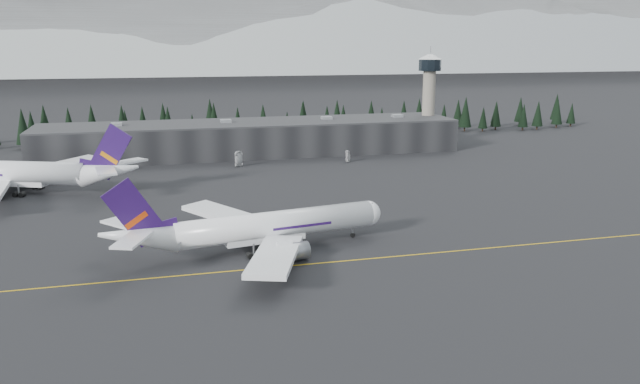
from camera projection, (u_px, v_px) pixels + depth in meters
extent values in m
plane|color=black|center=(345.00, 257.00, 126.14)|extent=(1400.00, 1400.00, 0.00)
cube|color=gold|center=(348.00, 261.00, 124.25)|extent=(400.00, 0.40, 0.02)
cube|color=black|center=(252.00, 139.00, 242.38)|extent=(160.00, 30.00, 12.00)
cube|color=#333335|center=(252.00, 122.00, 240.91)|extent=(160.00, 30.00, 0.60)
cylinder|color=gray|center=(428.00, 107.00, 261.19)|extent=(5.20, 5.20, 32.00)
cylinder|color=black|center=(430.00, 65.00, 257.16)|extent=(9.20, 9.20, 4.50)
cone|color=silver|center=(430.00, 57.00, 256.35)|extent=(10.00, 10.00, 2.00)
cube|color=black|center=(240.00, 123.00, 276.85)|extent=(360.00, 20.00, 15.00)
cylinder|color=white|center=(277.00, 224.00, 131.01)|extent=(43.58, 12.47, 5.64)
sphere|color=white|center=(368.00, 213.00, 139.47)|extent=(5.64, 5.64, 5.64)
cone|color=white|center=(139.00, 237.00, 119.77)|extent=(16.49, 8.09, 8.16)
cube|color=white|center=(232.00, 217.00, 142.12)|extent=(21.91, 25.52, 2.41)
cylinder|color=#93969B|center=(263.00, 227.00, 140.10)|extent=(6.60, 4.50, 3.57)
cube|color=white|center=(275.00, 256.00, 116.19)|extent=(15.61, 27.35, 2.41)
cylinder|color=#93969B|center=(293.00, 252.00, 123.37)|extent=(6.60, 4.50, 3.57)
cube|color=#28104D|center=(135.00, 213.00, 118.47)|extent=(11.83, 2.37, 14.00)
cube|color=#C73C0B|center=(136.00, 220.00, 118.87)|extent=(4.61, 1.25, 3.45)
cube|color=white|center=(125.00, 224.00, 123.75)|extent=(9.81, 10.68, 0.47)
cube|color=white|center=(132.00, 240.00, 113.71)|extent=(7.63, 11.17, 0.47)
cylinder|color=black|center=(353.00, 231.00, 138.88)|extent=(0.47, 0.47, 2.82)
cylinder|color=black|center=(242.00, 239.00, 133.07)|extent=(0.47, 0.47, 2.82)
cylinder|color=black|center=(254.00, 251.00, 125.55)|extent=(0.47, 0.47, 2.82)
cylinder|color=white|center=(2.00, 172.00, 179.98)|extent=(48.91, 24.41, 6.52)
cone|color=white|center=(109.00, 171.00, 175.90)|extent=(19.38, 12.77, 9.44)
cube|color=white|center=(55.00, 167.00, 195.88)|extent=(28.81, 26.39, 2.79)
cylinder|color=gray|center=(25.00, 176.00, 191.31)|extent=(8.09, 6.43, 4.13)
cube|color=#27104D|center=(110.00, 152.00, 174.54)|extent=(13.01, 5.56, 16.19)
cube|color=orange|center=(109.00, 158.00, 174.95)|extent=(5.15, 2.51, 3.99)
cube|color=white|center=(106.00, 171.00, 169.00)|extent=(6.60, 12.55, 0.54)
cube|color=white|center=(126.00, 162.00, 181.59)|extent=(12.40, 11.27, 0.54)
cylinder|color=black|center=(19.00, 191.00, 175.37)|extent=(0.54, 0.54, 3.26)
cylinder|color=black|center=(38.00, 184.00, 184.82)|extent=(0.54, 0.54, 3.26)
imported|color=silver|center=(238.00, 164.00, 218.19)|extent=(4.15, 6.18, 1.58)
imported|color=#B8B8BA|center=(348.00, 160.00, 226.64)|extent=(4.75, 3.01, 1.51)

